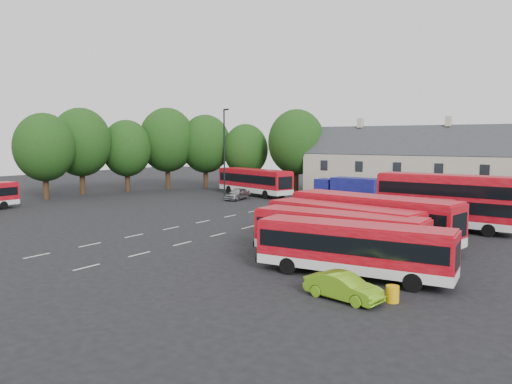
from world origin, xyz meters
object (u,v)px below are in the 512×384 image
at_px(box_truck, 348,190).
at_px(bus_row_a, 353,245).
at_px(lamppost, 224,151).
at_px(bus_dd_south, 447,199).
at_px(silver_car, 237,194).
at_px(grit_bin, 392,294).
at_px(lime_car, 343,287).

bearing_deg(box_truck, bus_row_a, -63.13).
xyz_separation_m(bus_row_a, box_truck, (-12.26, 26.60, 0.02)).
xyz_separation_m(bus_row_a, lamppost, (-27.66, 24.17, 4.15)).
height_order(bus_dd_south, silver_car, bus_dd_south).
height_order(box_truck, grit_bin, box_truck).
bearing_deg(box_truck, lime_car, -64.01).
bearing_deg(silver_car, bus_row_a, -50.10).
height_order(bus_row_a, bus_dd_south, bus_dd_south).
bearing_deg(lamppost, lime_car, -44.04).
bearing_deg(silver_car, box_truck, 3.21).
xyz_separation_m(lime_car, lamppost, (-28.79, 27.83, 5.29)).
xyz_separation_m(bus_dd_south, lamppost, (-28.09, 6.68, 3.34)).
distance_m(lime_car, grit_bin, 2.21).
xyz_separation_m(bus_dd_south, grit_bin, (2.67, -20.20, -2.19)).
relative_size(silver_car, lamppost, 0.38).
relative_size(grit_bin, lamppost, 0.07).
relative_size(bus_row_a, silver_car, 2.49).
height_order(silver_car, lamppost, lamppost).
bearing_deg(bus_row_a, lamppost, 132.88).
xyz_separation_m(lime_car, grit_bin, (1.98, 0.95, -0.23)).
xyz_separation_m(box_truck, lamppost, (-15.41, -2.43, 4.13)).
distance_m(bus_row_a, box_truck, 29.29).
bearing_deg(bus_row_a, grit_bin, -47.15).
relative_size(bus_dd_south, lamppost, 1.00).
bearing_deg(silver_car, lamppost, 174.22).
xyz_separation_m(bus_row_a, bus_dd_south, (0.43, 17.49, 0.81)).
distance_m(bus_dd_south, lime_car, 21.25).
relative_size(box_truck, silver_car, 1.73).
distance_m(grit_bin, lamppost, 41.23).
height_order(bus_dd_south, lime_car, bus_dd_south).
bearing_deg(grit_bin, lime_car, -154.39).
bearing_deg(grit_bin, bus_row_a, 138.82).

